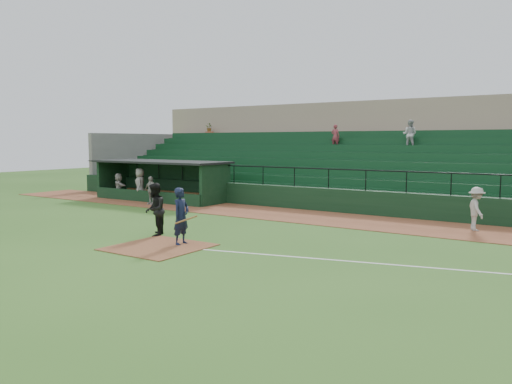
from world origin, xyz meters
The scene contains 12 objects.
ground centered at (0.00, 0.00, 0.00)m, with size 90.00×90.00×0.00m, color #2F591C.
warning_track centered at (0.00, 8.00, 0.01)m, with size 40.00×4.00×0.03m, color brown.
home_plate_dirt centered at (0.00, -1.00, 0.01)m, with size 3.00×3.00×0.03m, color brown.
foul_line centered at (8.00, 1.20, 0.01)m, with size 18.00×0.09×0.01m, color white.
stadium_structure centered at (0.00, 16.46, 2.30)m, with size 38.00×13.08×6.40m.
dugout centered at (-9.75, 9.56, 1.33)m, with size 8.90×3.20×2.42m.
batter_at_plate centered at (0.34, -0.22, 1.01)m, with size 1.06×0.77×2.01m.
umpire centered at (-1.63, 0.46, 1.01)m, with size 0.99×0.77×2.03m, color black.
runner centered at (8.42, 8.32, 0.91)m, with size 1.14×0.65×1.76m, color #A6A19B.
dugout_player_a centered at (-8.58, 7.09, 0.83)m, with size 0.94×0.39×1.60m, color #9D9892.
dugout_player_b centered at (-10.48, 8.07, 1.01)m, with size 0.96×0.62×1.96m, color gray.
dugout_player_c centered at (-12.24, 7.95, 0.83)m, with size 1.49×0.47×1.61m, color #9E9994.
Camera 1 is at (12.15, -13.21, 3.63)m, focal length 35.31 mm.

